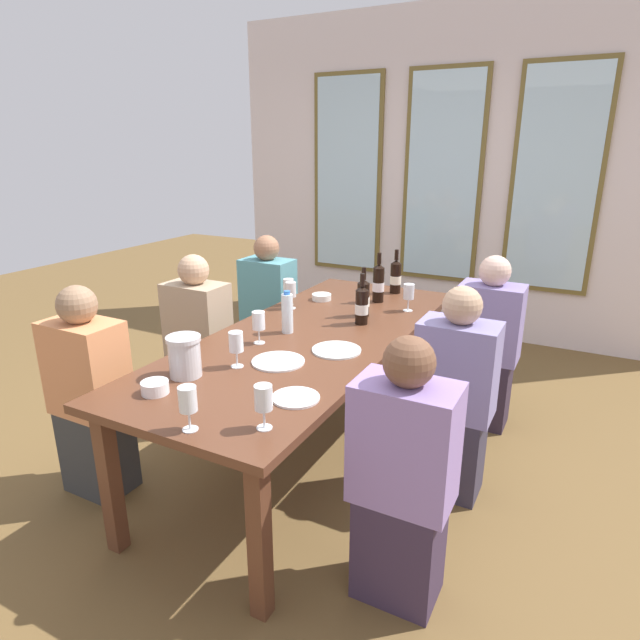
{
  "coord_description": "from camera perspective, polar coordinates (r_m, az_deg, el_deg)",
  "views": [
    {
      "loc": [
        1.35,
        -2.45,
        1.75
      ],
      "look_at": [
        0.0,
        0.11,
        0.79
      ],
      "focal_mm": 30.08,
      "sensor_mm": 36.0,
      "label": 1
    }
  ],
  "objects": [
    {
      "name": "ground_plane",
      "position": [
        3.29,
        -0.95,
        -13.73
      ],
      "size": [
        12.0,
        12.0,
        0.0
      ],
      "primitive_type": "plane",
      "color": "brown"
    },
    {
      "name": "back_wall_with_windows",
      "position": [
        5.18,
        13.01,
        14.55
      ],
      "size": [
        4.17,
        0.1,
        2.9
      ],
      "color": "silver",
      "rests_on": "ground"
    },
    {
      "name": "dining_table",
      "position": [
        2.99,
        -1.02,
        -2.74
      ],
      "size": [
        0.97,
        2.41,
        0.74
      ],
      "color": "brown",
      "rests_on": "ground"
    },
    {
      "name": "white_plate_0",
      "position": [
        2.6,
        -4.47,
        -4.42
      ],
      "size": [
        0.26,
        0.26,
        0.01
      ],
      "primitive_type": "cylinder",
      "color": "white",
      "rests_on": "dining_table"
    },
    {
      "name": "white_plate_1",
      "position": [
        2.24,
        -2.6,
        -8.25
      ],
      "size": [
        0.2,
        0.2,
        0.01
      ],
      "primitive_type": "cylinder",
      "color": "white",
      "rests_on": "dining_table"
    },
    {
      "name": "white_plate_2",
      "position": [
        2.73,
        1.76,
        -3.21
      ],
      "size": [
        0.25,
        0.25,
        0.01
      ],
      "primitive_type": "cylinder",
      "color": "white",
      "rests_on": "dining_table"
    },
    {
      "name": "metal_pitcher",
      "position": [
        2.49,
        -14.2,
        -3.74
      ],
      "size": [
        0.16,
        0.16,
        0.19
      ],
      "color": "silver",
      "rests_on": "dining_table"
    },
    {
      "name": "wine_bottle_0",
      "position": [
        3.12,
        4.46,
        1.59
      ],
      "size": [
        0.08,
        0.08,
        0.3
      ],
      "color": "black",
      "rests_on": "dining_table"
    },
    {
      "name": "wine_bottle_1",
      "position": [
        3.26,
        4.62,
        2.38
      ],
      "size": [
        0.08,
        0.08,
        0.3
      ],
      "color": "black",
      "rests_on": "dining_table"
    },
    {
      "name": "wine_bottle_2",
      "position": [
        3.8,
        8.05,
        4.59
      ],
      "size": [
        0.08,
        0.08,
        0.31
      ],
      "color": "black",
      "rests_on": "dining_table"
    },
    {
      "name": "wine_bottle_3",
      "position": [
        3.57,
        6.23,
        3.93
      ],
      "size": [
        0.08,
        0.08,
        0.33
      ],
      "color": "black",
      "rests_on": "dining_table"
    },
    {
      "name": "tasting_bowl_0",
      "position": [
        3.62,
        0.17,
        2.47
      ],
      "size": [
        0.13,
        0.13,
        0.04
      ],
      "primitive_type": "cylinder",
      "color": "white",
      "rests_on": "dining_table"
    },
    {
      "name": "tasting_bowl_1",
      "position": [
        2.38,
        -17.15,
        -6.87
      ],
      "size": [
        0.12,
        0.12,
        0.05
      ],
      "primitive_type": "cylinder",
      "color": "white",
      "rests_on": "dining_table"
    },
    {
      "name": "water_bottle",
      "position": [
        2.97,
        -3.5,
        0.74
      ],
      "size": [
        0.06,
        0.06,
        0.24
      ],
      "color": "white",
      "rests_on": "dining_table"
    },
    {
      "name": "wine_glass_0",
      "position": [
        2.82,
        -6.55,
        -0.23
      ],
      "size": [
        0.07,
        0.07,
        0.17
      ],
      "color": "white",
      "rests_on": "dining_table"
    },
    {
      "name": "wine_glass_1",
      "position": [
        2.02,
        -13.89,
        -8.27
      ],
      "size": [
        0.07,
        0.07,
        0.17
      ],
      "color": "white",
      "rests_on": "dining_table"
    },
    {
      "name": "wine_glass_2",
      "position": [
        2.53,
        -8.93,
        -2.4
      ],
      "size": [
        0.07,
        0.07,
        0.17
      ],
      "color": "white",
      "rests_on": "dining_table"
    },
    {
      "name": "wine_glass_3",
      "position": [
        3.49,
        -3.37,
        3.47
      ],
      "size": [
        0.07,
        0.07,
        0.17
      ],
      "color": "white",
      "rests_on": "dining_table"
    },
    {
      "name": "wine_glass_4",
      "position": [
        3.4,
        9.42,
        2.85
      ],
      "size": [
        0.07,
        0.07,
        0.17
      ],
      "color": "white",
      "rests_on": "dining_table"
    },
    {
      "name": "wine_glass_5",
      "position": [
        1.98,
        -6.03,
        -8.44
      ],
      "size": [
        0.07,
        0.07,
        0.17
      ],
      "color": "white",
      "rests_on": "dining_table"
    },
    {
      "name": "wine_glass_6",
      "position": [
        3.4,
        -3.13,
        3.19
      ],
      "size": [
        0.07,
        0.07,
        0.17
      ],
      "color": "white",
      "rests_on": "dining_table"
    },
    {
      "name": "seated_person_0",
      "position": [
        3.49,
        -12.73,
        -2.63
      ],
      "size": [
        0.38,
        0.24,
        1.11
      ],
      "color": "#262E2D",
      "rests_on": "ground"
    },
    {
      "name": "seated_person_1",
      "position": [
        2.8,
        14.1,
        -8.14
      ],
      "size": [
        0.38,
        0.24,
        1.11
      ],
      "color": "#363142",
      "rests_on": "ground"
    },
    {
      "name": "seated_person_2",
      "position": [
        4.1,
        -5.5,
        0.89
      ],
      "size": [
        0.38,
        0.24,
        1.11
      ],
      "color": "#2B3134",
      "rests_on": "ground"
    },
    {
      "name": "seated_person_3",
      "position": [
        3.54,
        17.35,
        -2.75
      ],
      "size": [
        0.38,
        0.24,
        1.11
      ],
      "color": "#312435",
      "rests_on": "ground"
    },
    {
      "name": "seated_person_4",
      "position": [
        2.96,
        -23.21,
        -7.61
      ],
      "size": [
        0.38,
        0.24,
        1.11
      ],
      "color": "#373838",
      "rests_on": "ground"
    },
    {
      "name": "seated_person_5",
      "position": [
        2.15,
        8.76,
        -16.56
      ],
      "size": [
        0.38,
        0.24,
        1.11
      ],
      "color": "#392A42",
      "rests_on": "ground"
    }
  ]
}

